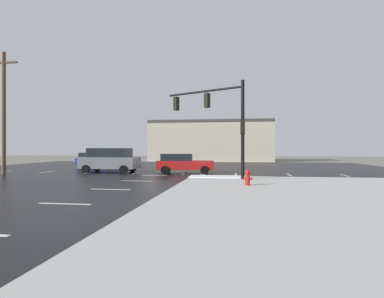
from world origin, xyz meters
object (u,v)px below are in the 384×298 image
(suv_grey, at_px, (110,160))
(sedan_red, at_px, (183,163))
(sedan_blue, at_px, (98,160))
(fire_hydrant, at_px, (247,178))
(utility_pole_mid, at_px, (4,111))
(traffic_signal_mast, at_px, (220,114))

(suv_grey, bearing_deg, sedan_red, -0.66)
(sedan_red, bearing_deg, sedan_blue, 145.14)
(fire_hydrant, relative_size, utility_pole_mid, 0.09)
(fire_hydrant, xyz_separation_m, utility_pole_mid, (-17.96, 5.07, 4.33))
(fire_hydrant, height_order, suv_grey, suv_grey)
(suv_grey, height_order, utility_pole_mid, utility_pole_mid)
(traffic_signal_mast, xyz_separation_m, fire_hydrant, (1.62, -4.02, -3.69))
(traffic_signal_mast, distance_m, fire_hydrant, 5.69)
(sedan_blue, relative_size, utility_pole_mid, 0.50)
(suv_grey, relative_size, utility_pole_mid, 0.53)
(traffic_signal_mast, height_order, fire_hydrant, traffic_signal_mast)
(fire_hydrant, distance_m, utility_pole_mid, 19.16)
(traffic_signal_mast, distance_m, suv_grey, 11.06)
(suv_grey, xyz_separation_m, utility_pole_mid, (-6.84, -3.66, 3.78))
(traffic_signal_mast, xyz_separation_m, sedan_blue, (-12.88, 9.72, -3.37))
(sedan_blue, xyz_separation_m, sedan_red, (9.69, -5.27, 0.00))
(fire_hydrant, distance_m, sedan_blue, 19.98)
(traffic_signal_mast, bearing_deg, utility_pole_mid, 22.94)
(fire_hydrant, bearing_deg, suv_grey, 141.85)
(traffic_signal_mast, height_order, utility_pole_mid, utility_pole_mid)
(suv_grey, distance_m, utility_pole_mid, 8.63)
(traffic_signal_mast, xyz_separation_m, suv_grey, (-9.50, 4.71, -3.14))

